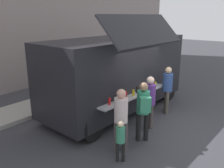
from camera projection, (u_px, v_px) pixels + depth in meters
ground_plane at (154, 123)px, 8.21m from camera, size 60.00×60.00×0.00m
food_truck_main at (118, 72)px, 9.02m from camera, size 6.18×3.24×3.64m
trash_bin at (129, 72)px, 13.80m from camera, size 0.60×0.60×0.86m
customer_front_ordering at (150, 99)px, 7.50m from camera, size 0.37×0.36×1.79m
customer_mid_with_backpack at (143, 106)px, 6.76m from camera, size 0.56×0.55×1.80m
customer_rear_waiting at (121, 115)px, 6.25m from camera, size 0.36×0.36×1.79m
customer_extra_browsing at (167, 86)px, 8.85m from camera, size 0.36×0.36×1.79m
child_near_queue at (120, 138)px, 5.90m from camera, size 0.23×0.23×1.12m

